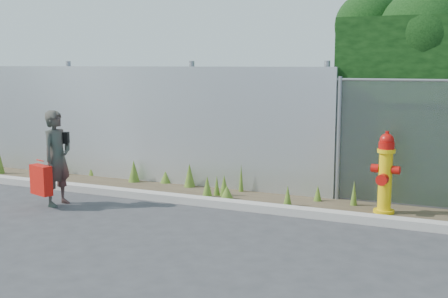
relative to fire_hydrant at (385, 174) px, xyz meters
name	(u,v)px	position (x,y,z in m)	size (l,w,h in m)	color
ground	(201,244)	(-1.90, -2.40, -0.61)	(80.00, 80.00, 0.00)	#343436
curb	(252,207)	(-1.90, -0.60, -0.55)	(16.00, 0.22, 0.12)	#ADA59C
weed_strip	(279,195)	(-1.68, 0.08, -0.50)	(16.00, 1.31, 0.53)	#463928
corrugated_fence	(119,123)	(-5.14, 0.61, 0.49)	(8.50, 0.21, 2.30)	silver
fire_hydrant	(385,174)	(0.00, 0.00, 0.00)	(0.42, 0.38, 1.26)	yellow
woman	(57,158)	(-4.87, -1.53, 0.15)	(0.56, 0.36, 1.52)	#0E5A47
red_tote_bag	(41,180)	(-5.00, -1.77, -0.17)	(0.42, 0.16, 0.55)	red
black_shoulder_bag	(61,138)	(-4.87, -1.41, 0.46)	(0.25, 0.10, 0.18)	black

